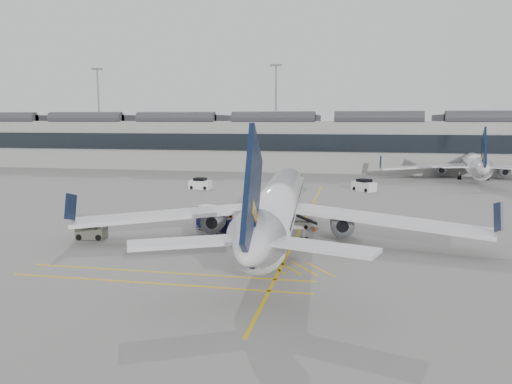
% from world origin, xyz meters
% --- Properties ---
extents(ground, '(220.00, 220.00, 0.00)m').
position_xyz_m(ground, '(0.00, 0.00, 0.00)').
color(ground, gray).
rests_on(ground, ground).
extents(terminal, '(200.00, 20.45, 12.40)m').
position_xyz_m(terminal, '(0.00, 71.93, 6.14)').
color(terminal, '#9E9E99').
rests_on(terminal, ground).
extents(light_masts, '(113.00, 0.60, 25.45)m').
position_xyz_m(light_masts, '(-1.67, 86.00, 14.49)').
color(light_masts, slate).
rests_on(light_masts, ground).
extents(apron_markings, '(0.25, 60.00, 0.01)m').
position_xyz_m(apron_markings, '(10.00, 10.00, 0.01)').
color(apron_markings, gold).
rests_on(apron_markings, ground).
extents(airliner_main, '(37.95, 41.57, 11.05)m').
position_xyz_m(airliner_main, '(8.32, 1.58, 3.25)').
color(airliner_main, white).
rests_on(airliner_main, ground).
extents(airliner_far, '(34.86, 38.30, 10.20)m').
position_xyz_m(airliner_far, '(37.74, 57.90, 3.00)').
color(airliner_far, white).
rests_on(airliner_far, ground).
extents(belt_loader, '(4.43, 1.78, 1.78)m').
position_xyz_m(belt_loader, '(9.09, 7.44, 0.52)').
color(belt_loader, '#BAB8B0').
rests_on(belt_loader, ground).
extents(baggage_cart_a, '(2.15, 1.98, 1.84)m').
position_xyz_m(baggage_cart_a, '(0.71, 4.76, 0.98)').
color(baggage_cart_a, gray).
rests_on(baggage_cart_a, ground).
extents(baggage_cart_b, '(2.37, 2.18, 2.02)m').
position_xyz_m(baggage_cart_b, '(-0.16, 7.40, 1.08)').
color(baggage_cart_b, gray).
rests_on(baggage_cart_b, ground).
extents(baggage_cart_c, '(1.95, 1.80, 1.65)m').
position_xyz_m(baggage_cart_c, '(2.91, 3.20, 0.89)').
color(baggage_cart_c, gray).
rests_on(baggage_cart_c, ground).
extents(baggage_cart_d, '(2.25, 2.04, 1.97)m').
position_xyz_m(baggage_cart_d, '(0.28, 5.66, 1.05)').
color(baggage_cart_d, gray).
rests_on(baggage_cart_d, ground).
extents(ramp_agent_a, '(0.75, 0.71, 1.71)m').
position_xyz_m(ramp_agent_a, '(7.32, 7.01, 0.86)').
color(ramp_agent_a, orange).
rests_on(ramp_agent_a, ground).
extents(ramp_agent_b, '(0.96, 0.77, 1.92)m').
position_xyz_m(ramp_agent_b, '(3.41, 3.40, 0.96)').
color(ramp_agent_b, '#FF600D').
rests_on(ramp_agent_b, ground).
extents(pushback_tug, '(2.79, 1.90, 1.47)m').
position_xyz_m(pushback_tug, '(-9.05, -1.24, 0.65)').
color(pushback_tug, '#5B5C4E').
rests_on(pushback_tug, ground).
extents(safety_cone_nose, '(0.36, 0.36, 0.50)m').
position_xyz_m(safety_cone_nose, '(11.14, 20.03, 0.25)').
color(safety_cone_nose, '#F24C0A').
rests_on(safety_cone_nose, ground).
extents(safety_cone_engine, '(0.37, 0.37, 0.51)m').
position_xyz_m(safety_cone_engine, '(11.49, 6.27, 0.26)').
color(safety_cone_engine, '#F24C0A').
rests_on(safety_cone_engine, ground).
extents(service_van_left, '(3.74, 2.17, 1.83)m').
position_xyz_m(service_van_left, '(-9.40, 34.09, 0.82)').
color(service_van_left, white).
rests_on(service_van_left, ground).
extents(service_van_mid, '(2.09, 4.14, 2.12)m').
position_xyz_m(service_van_mid, '(5.92, 37.98, 0.95)').
color(service_van_mid, white).
rests_on(service_van_mid, ground).
extents(service_van_right, '(4.02, 3.99, 1.94)m').
position_xyz_m(service_van_right, '(16.98, 36.85, 0.87)').
color(service_van_right, white).
rests_on(service_van_right, ground).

